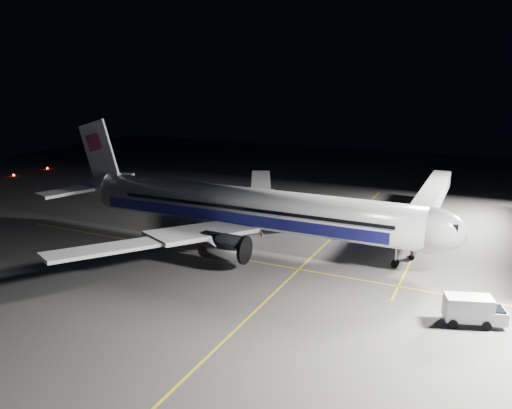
{
  "coord_description": "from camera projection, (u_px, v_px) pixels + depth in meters",
  "views": [
    {
      "loc": [
        29.94,
        -60.0,
        23.08
      ],
      "look_at": [
        1.51,
        -0.46,
        6.0
      ],
      "focal_mm": 35.0,
      "sensor_mm": 36.0,
      "label": 1
    }
  ],
  "objects": [
    {
      "name": "safety_cone_c",
      "position": [
        255.0,
        226.0,
        78.04
      ],
      "size": [
        0.36,
        0.36,
        0.55
      ],
      "primitive_type": "cone",
      "color": "#DF4809",
      "rests_on": "ground"
    },
    {
      "name": "baggage_tug",
      "position": [
        260.0,
        217.0,
        80.93
      ],
      "size": [
        2.88,
        2.42,
        1.94
      ],
      "rotation": [
        0.0,
        0.0,
        0.12
      ],
      "color": "black",
      "rests_on": "ground"
    },
    {
      "name": "ground",
      "position": [
        248.0,
        244.0,
        70.69
      ],
      "size": [
        200.0,
        200.0,
        0.0
      ],
      "primitive_type": "plane",
      "color": "#4C4C4F",
      "rests_on": "ground"
    },
    {
      "name": "airliner",
      "position": [
        241.0,
        208.0,
        69.85
      ],
      "size": [
        61.48,
        54.22,
        16.64
      ],
      "color": "silver",
      "rests_on": "ground"
    },
    {
      "name": "guide_line_cross",
      "position": [
        227.0,
        257.0,
        65.45
      ],
      "size": [
        70.0,
        0.25,
        0.01
      ],
      "primitive_type": "cube",
      "color": "gold",
      "rests_on": "ground"
    },
    {
      "name": "safety_cone_b",
      "position": [
        262.0,
        234.0,
        73.96
      ],
      "size": [
        0.42,
        0.42,
        0.62
      ],
      "primitive_type": "cone",
      "color": "#DF4809",
      "rests_on": "ground"
    },
    {
      "name": "service_truck",
      "position": [
        474.0,
        310.0,
        47.37
      ],
      "size": [
        5.94,
        3.81,
        2.84
      ],
      "rotation": [
        0.0,
        0.0,
        0.31
      ],
      "color": "silver",
      "rests_on": "ground"
    },
    {
      "name": "guide_line_side",
      "position": [
        419.0,
        245.0,
        70.25
      ],
      "size": [
        0.25,
        40.0,
        0.01
      ],
      "primitive_type": "cube",
      "color": "gold",
      "rests_on": "ground"
    },
    {
      "name": "safety_cone_a",
      "position": [
        277.0,
        217.0,
        82.78
      ],
      "size": [
        0.36,
        0.36,
        0.54
      ],
      "primitive_type": "cone",
      "color": "#DF4809",
      "rests_on": "ground"
    },
    {
      "name": "jet_bridge",
      "position": [
        429.0,
        201.0,
        76.14
      ],
      "size": [
        3.6,
        34.4,
        6.3
      ],
      "color": "#B2B2B7",
      "rests_on": "ground"
    },
    {
      "name": "guide_line_main",
      "position": [
        315.0,
        254.0,
        66.52
      ],
      "size": [
        0.25,
        80.0,
        0.01
      ],
      "primitive_type": "cube",
      "color": "gold",
      "rests_on": "ground"
    }
  ]
}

